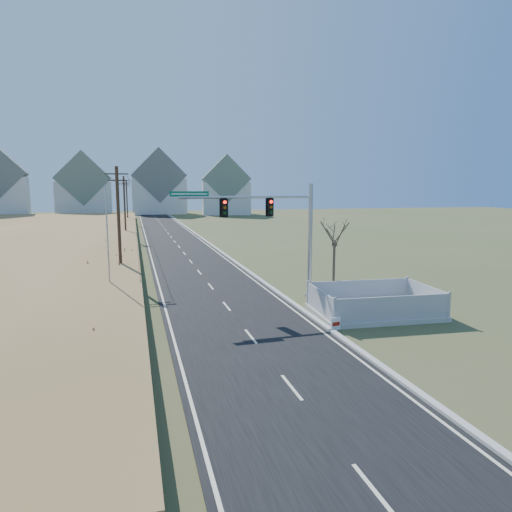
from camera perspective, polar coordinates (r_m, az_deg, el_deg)
The scene contains 14 objects.
ground at distance 24.64m, azimuth -1.83°, elevation -8.72°, with size 260.00×260.00×0.00m, color #3F4D25.
road at distance 73.48m, azimuth -10.81°, elevation 2.64°, with size 8.00×180.00×0.06m, color black.
curb at distance 73.89m, azimuth -7.60°, elevation 2.79°, with size 0.30×180.00×0.18m, color #B2AFA8.
utility_pole_near at distance 38.03m, azimuth -16.78°, elevation 4.19°, with size 1.80×0.26×9.00m.
utility_pole_mid at distance 67.98m, azimuth -16.09°, elevation 5.94°, with size 1.80×0.26×9.00m.
utility_pole_far at distance 97.97m, azimuth -15.82°, elevation 6.61°, with size 1.80×0.26×9.00m.
condo_nnw at distance 131.53m, azimuth -20.77°, elevation 7.76°, with size 14.93×11.17×17.03m.
condo_n at distance 135.13m, azimuth -12.06°, elevation 8.40°, with size 15.27×10.20×18.54m.
condo_ne at distance 129.43m, azimuth -3.79°, elevation 8.23°, with size 14.12×10.51×16.52m.
traffic_signal_mast at distance 29.88m, azimuth 3.48°, elevation 3.35°, with size 9.53×0.73×7.59m.
fence_enclosure at distance 27.59m, azimuth 14.52°, elevation -6.46°, with size 7.22×5.15×1.59m.
open_sign at distance 24.06m, azimuth 9.94°, elevation -8.35°, with size 0.56×0.14×0.69m.
flagpole at distance 30.69m, azimuth -17.96°, elevation -0.05°, with size 0.33×0.33×7.41m.
bare_tree at distance 30.19m, azimuth 9.81°, elevation 3.05°, with size 2.10×2.10×5.58m.
Camera 1 is at (-5.36, -22.93, 7.27)m, focal length 32.00 mm.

